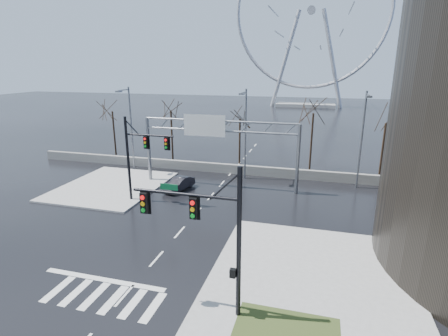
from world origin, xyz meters
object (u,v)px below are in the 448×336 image
(ferris_wheel, at_px, (311,17))
(signal_mast_far, at_px, (138,152))
(signal_mast_near, at_px, (211,227))
(car, at_px, (179,184))
(sign_gantry, at_px, (215,139))

(ferris_wheel, bearing_deg, signal_mast_far, -97.20)
(signal_mast_near, bearing_deg, signal_mast_far, 130.26)
(ferris_wheel, bearing_deg, car, -96.06)
(sign_gantry, xyz_separation_m, ferris_wheel, (5.38, 80.04, 20.95))
(signal_mast_far, xyz_separation_m, car, (2.15, 3.96, -4.18))
(signal_mast_far, xyz_separation_m, sign_gantry, (5.49, 6.00, 0.35))
(signal_mast_far, distance_m, car, 6.15)
(signal_mast_near, xyz_separation_m, ferris_wheel, (-0.14, 99.04, 21.26))
(signal_mast_near, relative_size, sign_gantry, 0.49)
(signal_mast_near, xyz_separation_m, sign_gantry, (-5.52, 19.00, 0.31))
(signal_mast_near, bearing_deg, car, 117.58)
(ferris_wheel, distance_m, car, 86.39)
(ferris_wheel, relative_size, car, 12.87)
(signal_mast_near, distance_m, signal_mast_far, 17.03)
(signal_mast_near, xyz_separation_m, car, (-8.86, 16.96, -4.22))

